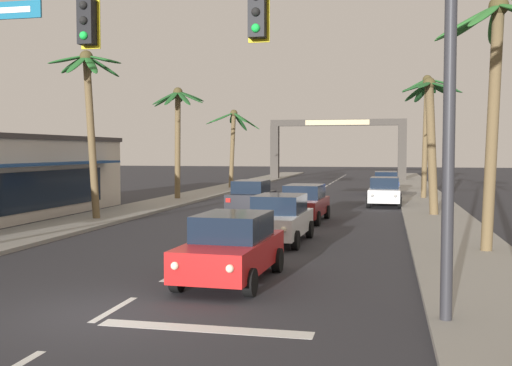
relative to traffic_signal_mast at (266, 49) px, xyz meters
The scene contains 18 objects.
ground_plane 6.07m from the traffic_signal_mast, behind, with size 220.00×220.00×0.00m, color #2D2D33.
sidewalk_right 20.75m from the traffic_signal_mast, 76.55° to the left, with size 3.20×110.00×0.14m, color gray.
sidewalk_left 22.98m from the traffic_signal_mast, 119.19° to the left, with size 3.20×110.00×0.14m, color gray.
lane_markings 21.53m from the traffic_signal_mast, 97.50° to the left, with size 4.28×89.90×0.01m.
traffic_signal_mast is the anchor object (origin of this frame).
sedan_lead_at_stop_bar 5.46m from the traffic_signal_mast, 115.88° to the left, with size 2.07×4.50×1.68m.
sedan_third_in_queue 10.53m from the traffic_signal_mast, 98.44° to the left, with size 2.08×4.50×1.68m.
sedan_fifth_in_queue 16.63m from the traffic_signal_mast, 95.03° to the left, with size 2.11×4.51×1.68m.
sedan_oncoming_far 20.61m from the traffic_signal_mast, 103.40° to the left, with size 2.04×4.49×1.68m.
sedan_parked_nearest_kerb 34.63m from the traffic_signal_mast, 86.32° to the left, with size 2.02×4.48×1.68m.
sedan_parked_mid_kerb 25.18m from the traffic_signal_mast, 85.00° to the left, with size 2.00×4.47×1.68m.
palm_left_second 17.93m from the traffic_signal_mast, 128.07° to the left, with size 3.38×3.09×7.80m.
palm_left_third 28.22m from the traffic_signal_mast, 112.95° to the left, with size 3.70×3.75×7.32m.
palm_left_farthest 39.23m from the traffic_signal_mast, 105.29° to the left, with size 4.65×4.56×6.66m.
palm_right_second 10.03m from the traffic_signal_mast, 56.50° to the left, with size 4.06×4.12×7.93m.
palm_right_third 19.57m from the traffic_signal_mast, 77.22° to the left, with size 2.99×2.96×6.78m.
palm_right_farthest 30.21m from the traffic_signal_mast, 80.92° to the left, with size 3.42×3.23×8.16m.
town_gateway_arch 55.91m from the traffic_signal_mast, 93.20° to the left, with size 14.87×0.90×6.66m.
Camera 1 is at (5.43, -11.05, 3.25)m, focal length 42.63 mm.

